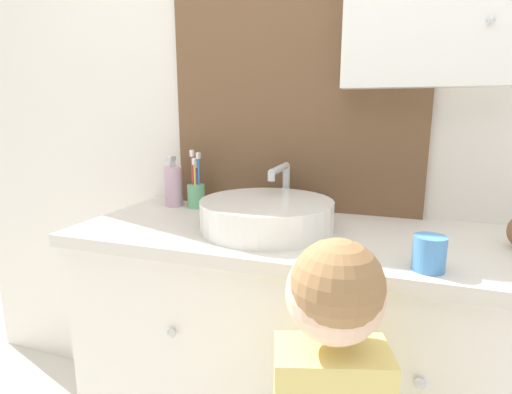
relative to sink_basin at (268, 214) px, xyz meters
The scene contains 6 objects.
wall_back 0.50m from the sink_basin, 67.59° to the left, with size 3.20×0.18×2.50m.
vanity_counter 0.48m from the sink_basin, ahead, with size 1.34×0.52×0.84m.
sink_basin is the anchor object (origin of this frame).
toothbrush_holder 0.36m from the sink_basin, 151.58° to the left, with size 0.06×0.06×0.20m.
soap_dispenser 0.44m from the sink_basin, 157.50° to the left, with size 0.06×0.06×0.18m.
drinking_cup 0.45m from the sink_basin, 23.56° to the right, with size 0.07×0.07×0.08m, color #4789D1.
Camera 1 is at (0.21, -0.73, 1.17)m, focal length 28.00 mm.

